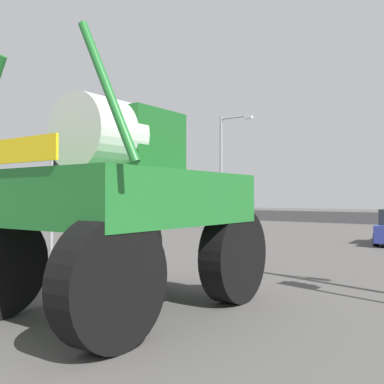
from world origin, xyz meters
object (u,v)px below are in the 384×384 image
Objects in this scene: streetlight_far_left at (224,165)px; bare_tree_left at (141,150)px; oversize_sprayer at (122,205)px; traffic_signal_near_left at (56,176)px.

streetlight_far_left is 1.24× the size of bare_tree_left.
traffic_signal_near_left is at bearing 61.03° from oversize_sprayer.
oversize_sprayer is at bearing -26.89° from traffic_signal_near_left.
traffic_signal_near_left is 0.52× the size of streetlight_far_left.
oversize_sprayer reaches higher than traffic_signal_near_left.
oversize_sprayer is 0.90× the size of bare_tree_left.
streetlight_far_left reaches higher than oversize_sprayer.
streetlight_far_left reaches higher than bare_tree_left.
streetlight_far_left reaches higher than traffic_signal_near_left.
traffic_signal_near_left is at bearing -79.03° from streetlight_far_left.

